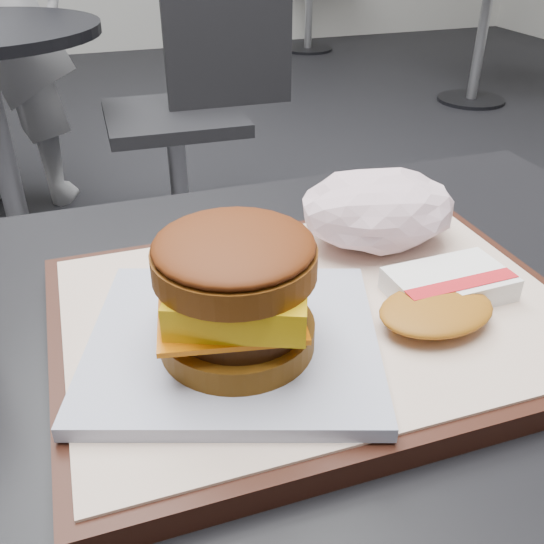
{
  "coord_description": "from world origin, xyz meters",
  "views": [
    {
      "loc": [
        -0.13,
        -0.31,
        1.05
      ],
      "look_at": [
        -0.02,
        0.01,
        0.83
      ],
      "focal_mm": 40.0,
      "sensor_mm": 36.0,
      "label": 1
    }
  ],
  "objects_px": {
    "customer_table": "(297,517)",
    "neighbor_chair": "(193,99)",
    "breakfast_sandwich": "(236,304)",
    "serving_tray": "(316,318)",
    "hash_brown": "(444,295)",
    "crumpled_wrapper": "(379,209)"
  },
  "relations": [
    {
      "from": "serving_tray",
      "to": "hash_brown",
      "type": "distance_m",
      "value": 0.09
    },
    {
      "from": "crumpled_wrapper",
      "to": "neighbor_chair",
      "type": "distance_m",
      "value": 1.51
    },
    {
      "from": "serving_tray",
      "to": "neighbor_chair",
      "type": "height_order",
      "value": "neighbor_chair"
    },
    {
      "from": "breakfast_sandwich",
      "to": "hash_brown",
      "type": "height_order",
      "value": "breakfast_sandwich"
    },
    {
      "from": "breakfast_sandwich",
      "to": "neighbor_chair",
      "type": "xyz_separation_m",
      "value": [
        0.3,
        1.59,
        -0.32
      ]
    },
    {
      "from": "hash_brown",
      "to": "neighbor_chair",
      "type": "height_order",
      "value": "neighbor_chair"
    },
    {
      "from": "hash_brown",
      "to": "crumpled_wrapper",
      "type": "relative_size",
      "value": 0.9
    },
    {
      "from": "serving_tray",
      "to": "breakfast_sandwich",
      "type": "xyz_separation_m",
      "value": [
        -0.07,
        -0.03,
        0.05
      ]
    },
    {
      "from": "serving_tray",
      "to": "breakfast_sandwich",
      "type": "relative_size",
      "value": 1.62
    },
    {
      "from": "customer_table",
      "to": "hash_brown",
      "type": "relative_size",
      "value": 6.57
    },
    {
      "from": "customer_table",
      "to": "serving_tray",
      "type": "relative_size",
      "value": 2.11
    },
    {
      "from": "customer_table",
      "to": "neighbor_chair",
      "type": "xyz_separation_m",
      "value": [
        0.25,
        1.58,
        -0.07
      ]
    },
    {
      "from": "breakfast_sandwich",
      "to": "neighbor_chair",
      "type": "distance_m",
      "value": 1.65
    },
    {
      "from": "customer_table",
      "to": "serving_tray",
      "type": "bearing_deg",
      "value": 49.01
    },
    {
      "from": "breakfast_sandwich",
      "to": "crumpled_wrapper",
      "type": "height_order",
      "value": "breakfast_sandwich"
    },
    {
      "from": "crumpled_wrapper",
      "to": "neighbor_chair",
      "type": "xyz_separation_m",
      "value": [
        0.14,
        1.48,
        -0.31
      ]
    },
    {
      "from": "customer_table",
      "to": "neighbor_chair",
      "type": "distance_m",
      "value": 1.6
    },
    {
      "from": "customer_table",
      "to": "hash_brown",
      "type": "bearing_deg",
      "value": -3.41
    },
    {
      "from": "hash_brown",
      "to": "crumpled_wrapper",
      "type": "xyz_separation_m",
      "value": [
        0.0,
        0.11,
        0.02
      ]
    },
    {
      "from": "serving_tray",
      "to": "crumpled_wrapper",
      "type": "bearing_deg",
      "value": 42.03
    },
    {
      "from": "hash_brown",
      "to": "neighbor_chair",
      "type": "relative_size",
      "value": 0.14
    },
    {
      "from": "neighbor_chair",
      "to": "customer_table",
      "type": "bearing_deg",
      "value": -98.86
    }
  ]
}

